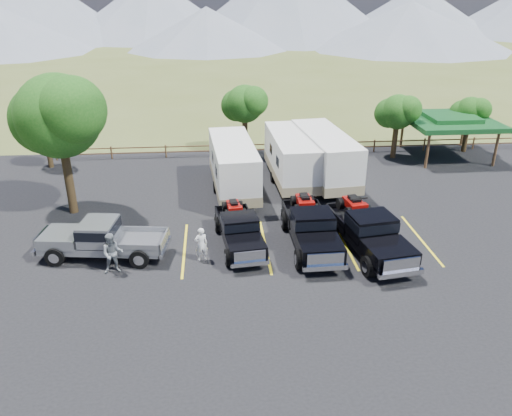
{
  "coord_description": "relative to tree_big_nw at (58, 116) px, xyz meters",
  "views": [
    {
      "loc": [
        -4.36,
        -17.76,
        11.96
      ],
      "look_at": [
        -2.36,
        5.17,
        1.6
      ],
      "focal_mm": 35.0,
      "sensor_mm": 36.0,
      "label": 1
    }
  ],
  "objects": [
    {
      "name": "trailer_left",
      "position": [
        9.3,
        2.06,
        -3.87
      ],
      "size": [
        2.93,
        9.3,
        3.22
      ],
      "rotation": [
        0.0,
        0.0,
        0.07
      ],
      "color": "white",
      "rests_on": "asphalt_lot"
    },
    {
      "name": "asphalt_lot",
      "position": [
        12.55,
        -6.03,
        -5.58
      ],
      "size": [
        44.0,
        34.0,
        0.04
      ],
      "primitive_type": "cube",
      "color": "black",
      "rests_on": "ground"
    },
    {
      "name": "trailer_center",
      "position": [
        13.06,
        3.45,
        -3.89
      ],
      "size": [
        2.67,
        9.19,
        3.19
      ],
      "rotation": [
        0.0,
        0.0,
        0.04
      ],
      "color": "white",
      "rests_on": "asphalt_lot"
    },
    {
      "name": "mountain_range",
      "position": [
        4.92,
        96.95,
        2.28
      ],
      "size": [
        209.0,
        71.0,
        20.0
      ],
      "color": "slate",
      "rests_on": "ground"
    },
    {
      "name": "ground",
      "position": [
        12.55,
        -9.03,
        -5.6
      ],
      "size": [
        320.0,
        320.0,
        0.0
      ],
      "primitive_type": "plane",
      "color": "#4E5825",
      "rests_on": "ground"
    },
    {
      "name": "rig_left",
      "position": [
        9.26,
        -4.76,
        -4.66
      ],
      "size": [
        2.47,
        5.72,
        1.85
      ],
      "rotation": [
        0.0,
        0.0,
        0.12
      ],
      "color": "black",
      "rests_on": "asphalt_lot"
    },
    {
      "name": "stall_lines",
      "position": [
        12.55,
        -5.03,
        -5.55
      ],
      "size": [
        12.12,
        5.5,
        0.01
      ],
      "color": "yellow",
      "rests_on": "asphalt_lot"
    },
    {
      "name": "rig_right",
      "position": [
        15.45,
        -5.81,
        -4.5
      ],
      "size": [
        3.09,
        6.84,
        2.2
      ],
      "rotation": [
        0.0,
        0.0,
        0.15
      ],
      "color": "black",
      "rests_on": "asphalt_lot"
    },
    {
      "name": "person_a",
      "position": [
        7.42,
        -6.16,
        -4.71
      ],
      "size": [
        0.7,
        0.54,
        1.7
      ],
      "primitive_type": "imported",
      "rotation": [
        0.0,
        0.0,
        3.38
      ],
      "color": "white",
      "rests_on": "asphalt_lot"
    },
    {
      "name": "tree_ne_b",
      "position": [
        27.52,
        8.99,
        -2.47
      ],
      "size": [
        2.77,
        2.59,
        4.27
      ],
      "color": "#302212",
      "rests_on": "ground"
    },
    {
      "name": "rig_center",
      "position": [
        12.78,
        -5.09,
        -4.54
      ],
      "size": [
        2.35,
        6.38,
        2.12
      ],
      "rotation": [
        0.0,
        0.0,
        0.02
      ],
      "color": "black",
      "rests_on": "asphalt_lot"
    },
    {
      "name": "tree_nw_small",
      "position": [
        -3.48,
        7.99,
        -2.81
      ],
      "size": [
        2.59,
        2.43,
        3.85
      ],
      "color": "#302212",
      "rests_on": "ground"
    },
    {
      "name": "rail_fence",
      "position": [
        14.55,
        9.47,
        -4.99
      ],
      "size": [
        36.12,
        0.12,
        1.0
      ],
      "color": "brown",
      "rests_on": "ground"
    },
    {
      "name": "pickup_silver",
      "position": [
        2.8,
        -5.4,
        -4.6
      ],
      "size": [
        6.35,
        2.8,
        1.84
      ],
      "rotation": [
        0.0,
        0.0,
        -1.71
      ],
      "color": "gray",
      "rests_on": "asphalt_lot"
    },
    {
      "name": "tree_ne_a",
      "position": [
        21.52,
        7.99,
        -2.11
      ],
      "size": [
        3.11,
        2.92,
        4.76
      ],
      "color": "#302212",
      "rests_on": "ground"
    },
    {
      "name": "person_b",
      "position": [
        3.5,
        -6.91,
        -4.59
      ],
      "size": [
        1.03,
        0.85,
        1.93
      ],
      "primitive_type": "imported",
      "rotation": [
        0.0,
        0.0,
        0.13
      ],
      "color": "slate",
      "rests_on": "asphalt_lot"
    },
    {
      "name": "pavilion",
      "position": [
        25.55,
        7.97,
        -2.81
      ],
      "size": [
        6.2,
        6.2,
        3.22
      ],
      "color": "brown",
      "rests_on": "ground"
    },
    {
      "name": "tree_north",
      "position": [
        10.52,
        9.99,
        -1.76
      ],
      "size": [
        3.46,
        3.24,
        5.25
      ],
      "color": "#302212",
      "rests_on": "ground"
    },
    {
      "name": "trailer_right",
      "position": [
        15.23,
        3.29,
        -3.82
      ],
      "size": [
        3.32,
        9.6,
        3.32
      ],
      "rotation": [
        0.0,
        0.0,
        0.11
      ],
      "color": "white",
      "rests_on": "asphalt_lot"
    },
    {
      "name": "tree_big_nw",
      "position": [
        0.0,
        0.0,
        0.0
      ],
      "size": [
        5.54,
        5.18,
        7.84
      ],
      "color": "#302212",
      "rests_on": "ground"
    }
  ]
}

